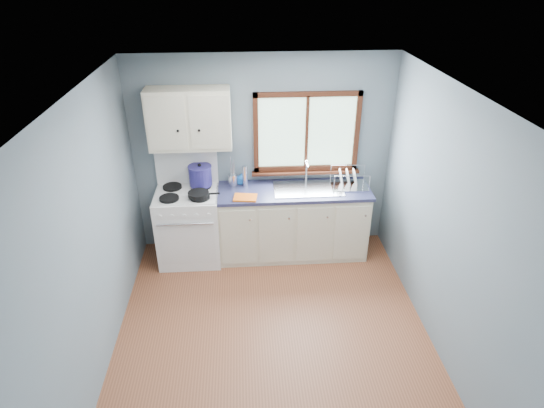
{
  "coord_description": "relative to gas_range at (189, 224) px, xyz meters",
  "views": [
    {
      "loc": [
        -0.25,
        -3.45,
        3.44
      ],
      "look_at": [
        0.05,
        0.9,
        1.05
      ],
      "focal_mm": 30.0,
      "sensor_mm": 36.0,
      "label": 1
    }
  ],
  "objects": [
    {
      "name": "dish_towel",
      "position": [
        0.71,
        -0.17,
        0.44
      ],
      "size": [
        0.3,
        0.23,
        0.02
      ],
      "primitive_type": "cube",
      "rotation": [
        0.0,
        0.0,
        -0.14
      ],
      "color": "orange",
      "rests_on": "countertop"
    },
    {
      "name": "countertop",
      "position": [
        1.31,
        0.02,
        0.41
      ],
      "size": [
        1.89,
        0.64,
        0.04
      ],
      "primitive_type": "cube",
      "color": "#212342",
      "rests_on": "base_cabinets"
    },
    {
      "name": "soap_bottle",
      "position": [
        0.65,
        0.18,
        0.57
      ],
      "size": [
        0.14,
        0.14,
        0.28
      ],
      "primitive_type": "imported",
      "rotation": [
        0.0,
        0.0,
        -0.36
      ],
      "color": "blue",
      "rests_on": "countertop"
    },
    {
      "name": "dish_rack",
      "position": [
        2.0,
        0.06,
        0.49
      ],
      "size": [
        0.47,
        0.36,
        0.23
      ],
      "rotation": [
        0.0,
        0.0,
        -0.05
      ],
      "color": "silver",
      "rests_on": "countertop"
    },
    {
      "name": "upper_cabinets",
      "position": [
        0.1,
        0.15,
        1.31
      ],
      "size": [
        0.95,
        0.35,
        0.7
      ],
      "color": "beige",
      "rests_on": "wall_back"
    },
    {
      "name": "skillet",
      "position": [
        0.17,
        -0.15,
        0.49
      ],
      "size": [
        0.37,
        0.25,
        0.05
      ],
      "rotation": [
        0.0,
        0.0,
        0.02
      ],
      "color": "black",
      "rests_on": "gas_range"
    },
    {
      "name": "base_cabinets",
      "position": [
        1.31,
        0.02,
        -0.08
      ],
      "size": [
        1.85,
        0.6,
        0.88
      ],
      "color": "beige",
      "rests_on": "floor"
    },
    {
      "name": "utensil_crock",
      "position": [
        0.57,
        0.18,
        0.51
      ],
      "size": [
        0.14,
        0.14,
        0.38
      ],
      "rotation": [
        0.0,
        0.0,
        0.21
      ],
      "color": "silver",
      "rests_on": "countertop"
    },
    {
      "name": "thermos",
      "position": [
        0.72,
        0.15,
        0.56
      ],
      "size": [
        0.06,
        0.06,
        0.28
      ],
      "primitive_type": "cylinder",
      "rotation": [
        0.0,
        0.0,
        0.0
      ],
      "color": "silver",
      "rests_on": "countertop"
    },
    {
      "name": "wall_back",
      "position": [
        0.95,
        0.34,
        0.76
      ],
      "size": [
        3.2,
        0.02,
        2.5
      ],
      "primitive_type": "cube",
      "color": "slate",
      "rests_on": "ground"
    },
    {
      "name": "sink",
      "position": [
        1.49,
        0.02,
        0.37
      ],
      "size": [
        0.84,
        0.46,
        0.44
      ],
      "color": "silver",
      "rests_on": "countertop"
    },
    {
      "name": "wall_right",
      "position": [
        2.56,
        -1.47,
        0.76
      ],
      "size": [
        0.02,
        3.6,
        2.5
      ],
      "primitive_type": "cube",
      "color": "slate",
      "rests_on": "ground"
    },
    {
      "name": "gas_range",
      "position": [
        0.0,
        0.0,
        0.0
      ],
      "size": [
        0.76,
        0.69,
        1.36
      ],
      "color": "white",
      "rests_on": "floor"
    },
    {
      "name": "ceiling",
      "position": [
        0.95,
        -1.47,
        2.02
      ],
      "size": [
        3.2,
        3.6,
        0.02
      ],
      "primitive_type": "cube",
      "color": "white",
      "rests_on": "wall_back"
    },
    {
      "name": "window",
      "position": [
        1.48,
        0.3,
        0.98
      ],
      "size": [
        1.36,
        0.1,
        1.03
      ],
      "color": "#9EC6A8",
      "rests_on": "wall_back"
    },
    {
      "name": "stockpot",
      "position": [
        0.17,
        0.15,
        0.59
      ],
      "size": [
        0.33,
        0.33,
        0.28
      ],
      "rotation": [
        0.0,
        0.0,
        -0.17
      ],
      "color": "navy",
      "rests_on": "gas_range"
    },
    {
      "name": "floor",
      "position": [
        0.95,
        -1.47,
        -0.5
      ],
      "size": [
        3.2,
        3.6,
        0.02
      ],
      "primitive_type": "cube",
      "color": "brown",
      "rests_on": "ground"
    },
    {
      "name": "wall_front",
      "position": [
        0.95,
        -3.28,
        0.76
      ],
      "size": [
        3.2,
        0.02,
        2.5
      ],
      "primitive_type": "cube",
      "color": "slate",
      "rests_on": "ground"
    },
    {
      "name": "wall_left",
      "position": [
        -0.66,
        -1.47,
        0.76
      ],
      "size": [
        0.02,
        3.6,
        2.5
      ],
      "primitive_type": "cube",
      "color": "slate",
      "rests_on": "ground"
    }
  ]
}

